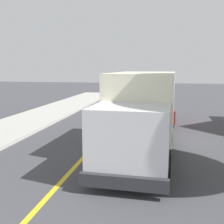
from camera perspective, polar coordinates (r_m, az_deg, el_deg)
centre_line_yellow at (r=12.50m, az=-3.65°, el=-6.80°), size 0.16×56.00×0.01m
box_truck at (r=10.95m, az=6.01°, el=0.35°), size 2.67×7.27×3.20m
parked_car_near at (r=17.86m, az=9.23°, el=0.50°), size 2.01×4.48×1.67m
parked_car_mid at (r=24.38m, az=8.72°, el=2.78°), size 1.87×4.43×1.67m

